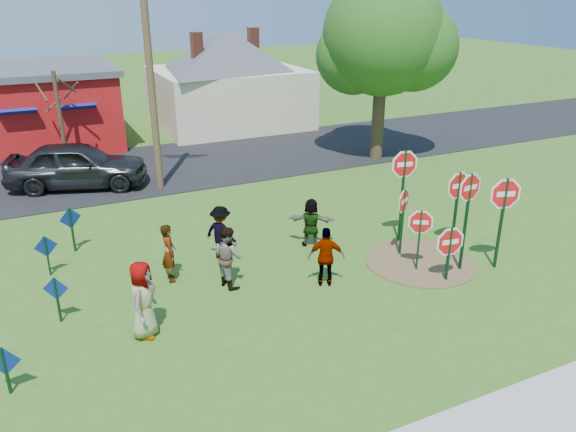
% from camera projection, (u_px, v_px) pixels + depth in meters
% --- Properties ---
extents(ground, '(120.00, 120.00, 0.00)m').
position_uv_depth(ground, '(265.00, 279.00, 15.43)').
color(ground, '#33621C').
rests_on(ground, ground).
extents(road, '(120.00, 7.50, 0.04)m').
position_uv_depth(road, '(163.00, 166.00, 25.04)').
color(road, black).
rests_on(road, ground).
extents(dirt_patch, '(3.20, 3.20, 0.03)m').
position_uv_depth(dirt_patch, '(420.00, 261.00, 16.38)').
color(dirt_patch, brown).
rests_on(dirt_patch, ground).
extents(red_building, '(9.40, 7.69, 3.90)m').
position_uv_depth(red_building, '(17.00, 107.00, 27.54)').
color(red_building, '#A11010').
rests_on(red_building, ground).
extents(cream_house, '(9.40, 9.40, 6.50)m').
position_uv_depth(cream_house, '(228.00, 74.00, 31.56)').
color(cream_house, beige).
rests_on(cream_house, ground).
extents(stop_sign_a, '(0.80, 0.52, 1.94)m').
position_uv_depth(stop_sign_a, '(420.00, 227.00, 15.44)').
color(stop_sign_a, '#0E3418').
rests_on(stop_sign_a, ground).
extents(stop_sign_b, '(1.12, 0.22, 3.09)m').
position_uv_depth(stop_sign_b, '(404.00, 173.00, 16.91)').
color(stop_sign_b, '#0E3418').
rests_on(stop_sign_b, ground).
extents(stop_sign_c, '(1.06, 0.13, 3.01)m').
position_uv_depth(stop_sign_c, '(468.00, 200.00, 15.14)').
color(stop_sign_c, '#0E3418').
rests_on(stop_sign_c, ground).
extents(stop_sign_d, '(1.14, 0.08, 2.54)m').
position_uv_depth(stop_sign_d, '(458.00, 191.00, 16.76)').
color(stop_sign_d, '#0E3418').
rests_on(stop_sign_d, ground).
extents(stop_sign_e, '(1.09, 0.19, 1.71)m').
position_uv_depth(stop_sign_e, '(450.00, 244.00, 14.96)').
color(stop_sign_e, '#0E3418').
rests_on(stop_sign_e, ground).
extents(stop_sign_f, '(1.15, 0.38, 2.83)m').
position_uv_depth(stop_sign_f, '(504.00, 201.00, 15.32)').
color(stop_sign_f, '#0E3418').
rests_on(stop_sign_f, ground).
extents(stop_sign_g, '(0.85, 0.52, 2.21)m').
position_uv_depth(stop_sign_g, '(403.00, 207.00, 16.27)').
color(stop_sign_g, '#0E3418').
rests_on(stop_sign_g, ground).
extents(blue_diamond_a, '(0.63, 0.19, 1.08)m').
position_uv_depth(blue_diamond_a, '(5.00, 366.00, 10.85)').
color(blue_diamond_a, '#0E3418').
rests_on(blue_diamond_a, ground).
extents(blue_diamond_b, '(0.55, 0.25, 1.20)m').
position_uv_depth(blue_diamond_b, '(57.00, 294.00, 13.19)').
color(blue_diamond_b, '#0E3418').
rests_on(blue_diamond_b, ground).
extents(blue_diamond_c, '(0.62, 0.10, 1.19)m').
position_uv_depth(blue_diamond_c, '(47.00, 251.00, 15.38)').
color(blue_diamond_c, '#0E3418').
rests_on(blue_diamond_c, ground).
extents(blue_diamond_d, '(0.64, 0.24, 1.42)m').
position_uv_depth(blue_diamond_d, '(71.00, 224.00, 16.73)').
color(blue_diamond_d, '#0E3418').
rests_on(blue_diamond_d, ground).
extents(person_a, '(0.97, 1.08, 1.85)m').
position_uv_depth(person_a, '(143.00, 300.00, 12.61)').
color(person_a, '#404489').
rests_on(person_a, ground).
extents(person_b, '(0.43, 0.62, 1.64)m').
position_uv_depth(person_b, '(169.00, 253.00, 15.08)').
color(person_b, '#227366').
rests_on(person_b, ground).
extents(person_c, '(0.82, 0.95, 1.68)m').
position_uv_depth(person_c, '(228.00, 257.00, 14.82)').
color(person_c, '#9A5E3C').
rests_on(person_c, ground).
extents(person_d, '(1.09, 1.21, 1.63)m').
position_uv_depth(person_d, '(221.00, 233.00, 16.33)').
color(person_d, '#37383C').
rests_on(person_d, ground).
extents(person_e, '(1.05, 0.79, 1.66)m').
position_uv_depth(person_e, '(326.00, 257.00, 14.82)').
color(person_e, '#593460').
rests_on(person_e, ground).
extents(person_f, '(1.44, 1.15, 1.53)m').
position_uv_depth(person_f, '(311.00, 222.00, 17.17)').
color(person_f, '#1D582C').
rests_on(person_f, ground).
extents(suv, '(5.73, 3.68, 1.82)m').
position_uv_depth(suv, '(77.00, 165.00, 22.10)').
color(suv, '#333338').
rests_on(suv, road).
extents(utility_pole, '(2.03, 0.92, 8.77)m').
position_uv_depth(utility_pole, '(150.00, 70.00, 20.66)').
color(utility_pole, '#4C3823').
rests_on(utility_pole, ground).
extents(leafy_tree, '(5.74, 5.24, 8.16)m').
position_uv_depth(leafy_tree, '(385.00, 42.00, 24.32)').
color(leafy_tree, '#382819').
rests_on(leafy_tree, ground).
extents(bare_tree_east, '(1.80, 1.80, 4.21)m').
position_uv_depth(bare_tree_east, '(59.00, 106.00, 23.93)').
color(bare_tree_east, '#382819').
rests_on(bare_tree_east, ground).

